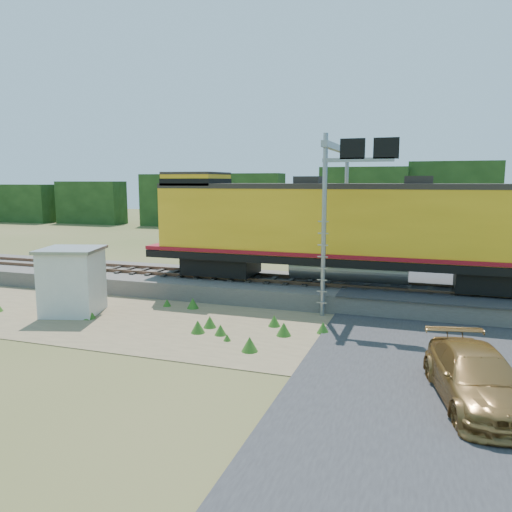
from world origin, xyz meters
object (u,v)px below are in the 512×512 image
at_px(locomotive, 343,228).
at_px(car, 477,378).
at_px(signal_gantry, 343,181).
at_px(shed, 72,281).

height_order(locomotive, car, locomotive).
relative_size(signal_gantry, car, 1.58).
height_order(shed, car, shed).
distance_m(locomotive, shed, 11.96).
xyz_separation_m(locomotive, car, (4.94, -9.66, -2.74)).
height_order(signal_gantry, car, signal_gantry).
bearing_deg(locomotive, signal_gantry, -84.45).
xyz_separation_m(shed, car, (15.21, -3.86, -0.73)).
bearing_deg(car, signal_gantry, 106.56).
distance_m(shed, signal_gantry, 12.24).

